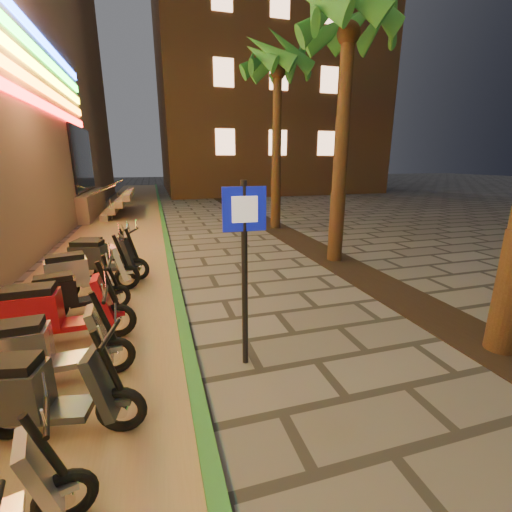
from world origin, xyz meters
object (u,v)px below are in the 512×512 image
object	(u,v)px
scooter_7	(42,349)
scooter_8	(53,312)
scooter_10	(83,272)
scooter_12	(100,251)
scooter_6	(36,394)
pedestrian_sign	(245,251)
scooter_9	(72,293)
scooter_11	(101,258)

from	to	relation	value
scooter_7	scooter_8	size ratio (longest dim) A/B	0.92
scooter_10	scooter_12	distance (m)	2.07
scooter_7	scooter_10	bearing A→B (deg)	87.74
scooter_6	scooter_10	xyz separation A→B (m)	(-0.24, 3.94, 0.03)
scooter_6	scooter_8	xyz separation A→B (m)	(-0.30, 1.96, 0.05)
pedestrian_sign	scooter_8	xyz separation A→B (m)	(-2.65, 1.25, -1.07)
scooter_9	scooter_10	xyz separation A→B (m)	(0.02, 0.98, 0.07)
scooter_6	scooter_8	world-z (taller)	scooter_8
scooter_7	scooter_8	bearing A→B (deg)	93.17
scooter_10	scooter_9	bearing A→B (deg)	-106.56
scooter_10	scooter_8	bearing A→B (deg)	-107.08
scooter_7	scooter_8	distance (m)	1.06
scooter_8	scooter_9	size ratio (longest dim) A/B	1.17
scooter_8	scooter_11	bearing A→B (deg)	82.96
scooter_8	pedestrian_sign	bearing A→B (deg)	-27.19
scooter_9	scooter_10	world-z (taller)	scooter_10
scooter_10	scooter_6	bearing A→B (deg)	-101.74
pedestrian_sign	scooter_6	bearing A→B (deg)	-161.06
pedestrian_sign	scooter_8	world-z (taller)	pedestrian_sign
scooter_6	scooter_10	bearing A→B (deg)	104.44
scooter_7	scooter_10	world-z (taller)	scooter_10
scooter_6	scooter_12	xyz separation A→B (m)	(-0.18, 6.01, -0.05)
scooter_6	scooter_9	size ratio (longest dim) A/B	1.07
scooter_7	scooter_9	xyz separation A→B (m)	(-0.08, 2.06, -0.04)
scooter_10	scooter_11	size ratio (longest dim) A/B	1.01
pedestrian_sign	scooter_11	size ratio (longest dim) A/B	1.43
scooter_7	scooter_10	distance (m)	3.04
pedestrian_sign	scooter_8	distance (m)	3.12
pedestrian_sign	scooter_11	world-z (taller)	pedestrian_sign
scooter_8	scooter_10	distance (m)	1.99
scooter_6	scooter_7	xyz separation A→B (m)	(-0.19, 0.91, 0.00)
scooter_7	scooter_11	world-z (taller)	scooter_11
pedestrian_sign	scooter_6	size ratio (longest dim) A/B	1.50
scooter_7	scooter_12	distance (m)	5.11
scooter_8	scooter_11	xyz separation A→B (m)	(0.27, 3.04, -0.02)
scooter_9	scooter_12	size ratio (longest dim) A/B	1.04
scooter_6	scooter_8	bearing A→B (deg)	109.79
pedestrian_sign	scooter_7	world-z (taller)	pedestrian_sign
scooter_11	scooter_12	xyz separation A→B (m)	(-0.15, 1.02, -0.08)
scooter_6	scooter_7	size ratio (longest dim) A/B	1.00
pedestrian_sign	scooter_6	world-z (taller)	pedestrian_sign
scooter_6	scooter_7	world-z (taller)	scooter_7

